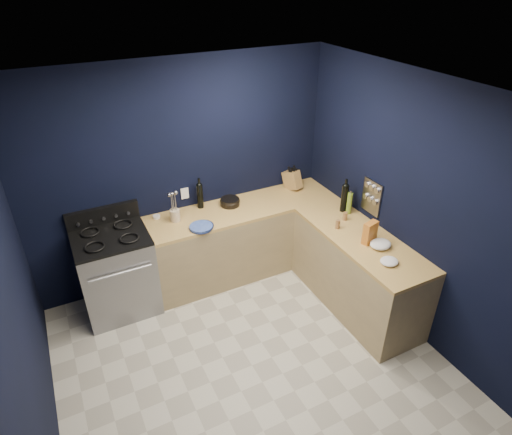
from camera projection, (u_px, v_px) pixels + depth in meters
floor at (252, 366)px, 4.23m from camera, size 3.50×3.50×0.02m
ceiling at (250, 98)px, 2.88m from camera, size 3.50×3.50×0.02m
wall_back at (182, 175)px, 4.90m from camera, size 3.50×0.02×2.60m
wall_right at (412, 209)px, 4.24m from camera, size 0.02×3.50×2.60m
wall_left at (14, 328)px, 2.87m from camera, size 0.02×3.50×2.60m
cab_back at (244, 240)px, 5.33m from camera, size 2.30×0.63×0.86m
top_back at (243, 208)px, 5.10m from camera, size 2.30×0.63×0.04m
cab_right at (357, 273)px, 4.78m from camera, size 0.63×1.67×0.86m
top_right at (362, 239)px, 4.55m from camera, size 0.63×1.67×0.04m
gas_range at (117, 274)px, 4.71m from camera, size 0.76×0.66×0.92m
oven_door at (124, 292)px, 4.48m from camera, size 0.59×0.02×0.42m
cooktop at (110, 237)px, 4.47m from camera, size 0.76×0.66×0.03m
backguard at (103, 216)px, 4.65m from camera, size 0.76×0.06×0.20m
spice_panel at (372, 197)px, 4.71m from camera, size 0.02×0.28×0.38m
wall_outlet at (185, 193)px, 5.00m from camera, size 0.09×0.02×0.13m
plate_stack at (201, 227)px, 4.68m from camera, size 0.32×0.32×0.03m
ramekin at (157, 217)px, 4.87m from camera, size 0.08×0.08×0.03m
utensil_crock at (175, 215)px, 4.79m from camera, size 0.14×0.14×0.14m
wine_bottle_back at (200, 196)px, 5.01m from camera, size 0.09×0.09×0.30m
lemon_basket at (230, 202)px, 5.11m from camera, size 0.29×0.29×0.09m
knife_block at (292, 180)px, 5.45m from camera, size 0.20×0.29×0.28m
wine_bottle_right at (344, 198)px, 4.93m from camera, size 0.10×0.10×0.32m
oil_bottle at (349, 203)px, 4.90m from camera, size 0.08×0.08×0.26m
spice_jar_near at (338, 224)px, 4.66m from camera, size 0.06×0.06×0.10m
spice_jar_far at (345, 216)px, 4.82m from camera, size 0.06×0.06×0.09m
crouton_bag at (370, 233)px, 4.40m from camera, size 0.17×0.11×0.24m
towel_front at (381, 244)px, 4.36m from camera, size 0.27×0.24×0.08m
towel_end at (389, 261)px, 4.13m from camera, size 0.22×0.21×0.05m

